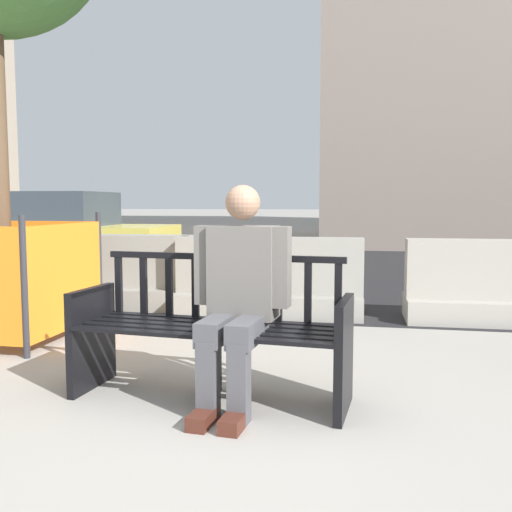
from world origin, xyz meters
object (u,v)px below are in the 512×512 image
(seated_person, at_px, (239,291))
(jersey_barrier_left, at_px, (108,277))
(jersey_barrier_centre, at_px, (269,284))
(jersey_barrier_right, at_px, (508,290))
(car_taxi_near, at_px, (41,233))
(street_bench, at_px, (211,335))
(construction_fence, at_px, (2,275))

(seated_person, bearing_deg, jersey_barrier_left, 127.43)
(jersey_barrier_centre, xyz_separation_m, jersey_barrier_right, (2.43, 0.03, 0.00))
(jersey_barrier_centre, bearing_deg, car_taxi_near, 146.92)
(street_bench, bearing_deg, jersey_barrier_right, 49.10)
(car_taxi_near, bearing_deg, street_bench, -50.71)
(street_bench, xyz_separation_m, jersey_barrier_left, (-2.01, 2.81, -0.06))
(jersey_barrier_centre, bearing_deg, seated_person, -84.16)
(seated_person, bearing_deg, car_taxi_near, 130.08)
(jersey_barrier_right, bearing_deg, jersey_barrier_centre, -179.23)
(jersey_barrier_centre, xyz_separation_m, jersey_barrier_left, (-1.92, 0.14, 0.00))
(street_bench, relative_size, jersey_barrier_left, 0.85)
(jersey_barrier_left, bearing_deg, street_bench, -54.37)
(jersey_barrier_right, height_order, car_taxi_near, car_taxi_near)
(jersey_barrier_centre, relative_size, jersey_barrier_right, 1.00)
(jersey_barrier_centre, xyz_separation_m, construction_fence, (-2.20, -1.43, 0.22))
(street_bench, xyz_separation_m, car_taxi_near, (-4.57, 5.59, 0.28))
(seated_person, xyz_separation_m, jersey_barrier_centre, (-0.28, 2.74, -0.35))
(street_bench, height_order, construction_fence, construction_fence)
(jersey_barrier_centre, height_order, construction_fence, construction_fence)
(seated_person, height_order, jersey_barrier_right, seated_person)
(jersey_barrier_right, relative_size, construction_fence, 1.53)
(street_bench, distance_m, jersey_barrier_right, 3.57)
(car_taxi_near, bearing_deg, jersey_barrier_right, -22.68)
(street_bench, height_order, seated_person, seated_person)
(street_bench, xyz_separation_m, construction_fence, (-2.29, 1.23, 0.16))
(street_bench, distance_m, jersey_barrier_centre, 2.67)
(jersey_barrier_centre, height_order, car_taxi_near, car_taxi_near)
(seated_person, distance_m, jersey_barrier_left, 3.64)
(jersey_barrier_left, relative_size, jersey_barrier_right, 1.01)
(seated_person, relative_size, car_taxi_near, 0.28)
(jersey_barrier_left, distance_m, jersey_barrier_right, 4.35)
(jersey_barrier_right, bearing_deg, jersey_barrier_left, 178.59)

